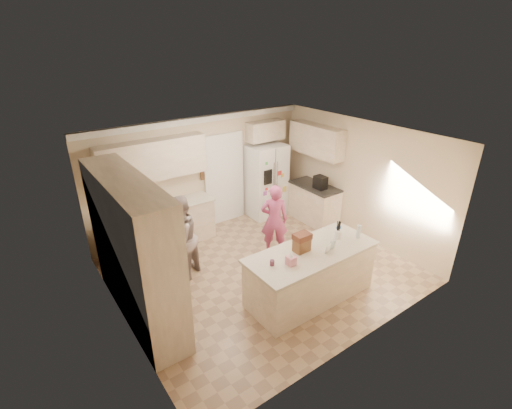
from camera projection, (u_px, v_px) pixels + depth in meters
floor at (262, 271)px, 7.19m from camera, size 5.20×4.60×0.02m
ceiling at (263, 138)px, 6.10m from camera, size 5.20×4.60×0.02m
wall_back at (202, 174)px, 8.36m from camera, size 5.20×0.02×2.60m
wall_front at (366, 270)px, 4.94m from camera, size 5.20×0.02×2.60m
wall_left at (116, 256)px, 5.26m from camera, size 0.02×4.60×2.60m
wall_right at (359, 180)px, 8.03m from camera, size 0.02×4.60×2.60m
crown_back at (199, 120)px, 7.81m from camera, size 5.20×0.08×0.12m
pantry_bank at (134, 251)px, 5.63m from camera, size 0.60×2.60×2.35m
back_base_cab at (163, 227)px, 7.87m from camera, size 2.20×0.60×0.88m
back_countertop at (161, 208)px, 7.68m from camera, size 2.24×0.63×0.04m
back_upper_cab at (153, 160)px, 7.36m from camera, size 2.20×0.35×0.80m
doorway_opening at (224, 180)px, 8.73m from camera, size 0.90×0.06×2.10m
doorway_casing at (225, 180)px, 8.70m from camera, size 1.02×0.03×2.22m
wall_frame_upper at (203, 164)px, 8.23m from camera, size 0.15×0.02×0.20m
wall_frame_lower at (203, 175)px, 8.34m from camera, size 0.15×0.02×0.20m
refrigerator at (266, 181)px, 9.10m from camera, size 0.92×0.72×1.80m
fridge_seam at (275, 185)px, 8.84m from camera, size 0.02×0.02×1.78m
fridge_dispenser at (268, 177)px, 8.61m from camera, size 0.22×0.03×0.35m
fridge_handle_l at (274, 180)px, 8.74m from camera, size 0.02×0.02×0.85m
fridge_handle_r at (277, 179)px, 8.80m from camera, size 0.02×0.02×0.85m
over_fridge_cab at (265, 131)px, 8.76m from camera, size 0.95×0.35×0.45m
right_base_cab at (314, 204)px, 8.96m from camera, size 0.60×1.20×0.88m
right_countertop at (315, 186)px, 8.77m from camera, size 0.63×1.24×0.04m
right_upper_cab at (316, 140)px, 8.55m from camera, size 0.35×1.50×0.70m
coffee_maker at (320, 182)px, 8.53m from camera, size 0.22×0.28×0.30m
island_base at (310, 275)px, 6.30m from camera, size 2.20×0.90×0.88m
island_top at (312, 252)px, 6.11m from camera, size 2.28×0.96×0.05m
utensil_crock at (338, 234)px, 6.45m from camera, size 0.13×0.13×0.15m
tissue_box at (291, 261)px, 5.70m from camera, size 0.13×0.13×0.14m
tissue_plume at (291, 254)px, 5.66m from camera, size 0.08×0.08×0.08m
dollhouse_body at (302, 245)px, 6.05m from camera, size 0.26×0.18×0.22m
dollhouse_roof at (302, 237)px, 5.98m from camera, size 0.28×0.20×0.10m
jam_jar at (272, 263)px, 5.69m from camera, size 0.07×0.07×0.09m
greeting_card_a at (328, 249)px, 6.00m from camera, size 0.12×0.06×0.16m
greeting_card_b at (332, 245)px, 6.11m from camera, size 0.12×0.05×0.16m
water_bottle at (359, 232)px, 6.44m from camera, size 0.07×0.07×0.24m
shaker_salt at (337, 229)px, 6.68m from camera, size 0.05×0.05×0.09m
shaker_pepper at (340, 228)px, 6.71m from camera, size 0.05×0.05×0.09m
teen_boy at (180, 239)px, 6.67m from camera, size 1.01×0.95×1.64m
teen_girl at (274, 220)px, 7.49m from camera, size 0.66×0.60×1.51m
fridge_magnets at (275, 185)px, 8.84m from camera, size 0.76×0.02×1.44m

